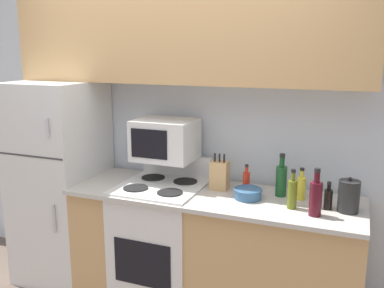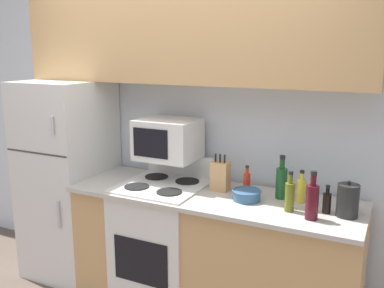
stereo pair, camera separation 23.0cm
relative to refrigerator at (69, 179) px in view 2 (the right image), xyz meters
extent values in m
cube|color=silver|center=(1.03, 0.37, 0.45)|extent=(8.00, 0.05, 2.55)
cube|color=tan|center=(1.34, -0.01, -0.39)|extent=(2.06, 0.64, 0.87)
cube|color=#BCB7AD|center=(1.34, -0.03, 0.06)|extent=(2.06, 0.68, 0.03)
cube|color=silver|center=(0.00, 0.00, 0.00)|extent=(0.63, 0.66, 1.65)
cube|color=#383838|center=(0.00, -0.33, 0.30)|extent=(0.61, 0.01, 0.01)
cylinder|color=#B7B7BC|center=(0.20, -0.35, 0.53)|extent=(0.02, 0.02, 0.14)
cylinder|color=#B7B7BC|center=(0.20, -0.35, -0.17)|extent=(0.02, 0.02, 0.22)
cube|color=tan|center=(1.03, 0.18, 1.15)|extent=(2.69, 0.33, 0.65)
cube|color=silver|center=(0.94, -0.03, -0.37)|extent=(0.60, 0.64, 0.92)
cube|color=black|center=(0.94, -0.35, -0.39)|extent=(0.43, 0.01, 0.33)
cube|color=#2D2D2D|center=(0.94, -0.03, 0.09)|extent=(0.58, 0.61, 0.01)
cube|color=silver|center=(0.94, 0.27, 0.17)|extent=(0.58, 0.06, 0.16)
cylinder|color=black|center=(0.80, -0.17, 0.10)|extent=(0.18, 0.18, 0.01)
cylinder|color=black|center=(1.08, -0.17, 0.10)|extent=(0.18, 0.18, 0.01)
cylinder|color=black|center=(0.80, 0.11, 0.10)|extent=(0.18, 0.18, 0.01)
cylinder|color=black|center=(1.08, 0.11, 0.10)|extent=(0.18, 0.18, 0.01)
cube|color=silver|center=(0.92, 0.10, 0.41)|extent=(0.45, 0.36, 0.30)
cube|color=black|center=(0.87, -0.08, 0.41)|extent=(0.29, 0.01, 0.21)
cube|color=tan|center=(1.36, 0.08, 0.18)|extent=(0.12, 0.10, 0.21)
cylinder|color=black|center=(1.32, 0.07, 0.32)|extent=(0.01, 0.01, 0.06)
cylinder|color=black|center=(1.36, 0.07, 0.32)|extent=(0.01, 0.01, 0.06)
cylinder|color=black|center=(1.39, 0.07, 0.32)|extent=(0.01, 0.01, 0.06)
cylinder|color=#335B84|center=(1.60, -0.04, 0.11)|extent=(0.18, 0.18, 0.07)
torus|color=#335B84|center=(1.60, -0.04, 0.14)|extent=(0.20, 0.20, 0.01)
cylinder|color=red|center=(1.55, 0.10, 0.15)|extent=(0.05, 0.05, 0.14)
cylinder|color=red|center=(1.55, 0.10, 0.24)|extent=(0.02, 0.02, 0.04)
cylinder|color=black|center=(1.55, 0.10, 0.27)|extent=(0.02, 0.03, 0.02)
cylinder|color=#194C23|center=(1.80, 0.11, 0.18)|extent=(0.08, 0.08, 0.21)
cylinder|color=#194C23|center=(1.80, 0.11, 0.32)|extent=(0.03, 0.03, 0.07)
cylinder|color=black|center=(1.80, 0.11, 0.37)|extent=(0.04, 0.04, 0.02)
cylinder|color=#470F19|center=(2.06, -0.18, 0.18)|extent=(0.08, 0.08, 0.21)
cylinder|color=#470F19|center=(2.06, -0.18, 0.32)|extent=(0.03, 0.03, 0.07)
cylinder|color=black|center=(2.06, -0.18, 0.37)|extent=(0.04, 0.04, 0.02)
cylinder|color=gold|center=(1.94, 0.08, 0.15)|extent=(0.06, 0.06, 0.15)
cylinder|color=gold|center=(1.94, 0.08, 0.26)|extent=(0.03, 0.03, 0.05)
cylinder|color=black|center=(1.94, 0.08, 0.29)|extent=(0.03, 0.03, 0.02)
cylinder|color=#5B6619|center=(1.91, -0.11, 0.17)|extent=(0.06, 0.06, 0.18)
cylinder|color=#5B6619|center=(1.91, -0.11, 0.29)|extent=(0.03, 0.03, 0.06)
cylinder|color=black|center=(1.91, -0.11, 0.33)|extent=(0.03, 0.03, 0.02)
cylinder|color=black|center=(2.12, -0.04, 0.14)|extent=(0.05, 0.05, 0.13)
cylinder|color=black|center=(2.12, -0.04, 0.22)|extent=(0.02, 0.02, 0.04)
cylinder|color=black|center=(2.12, -0.04, 0.25)|extent=(0.03, 0.03, 0.01)
cylinder|color=black|center=(2.24, -0.04, 0.18)|extent=(0.13, 0.13, 0.20)
sphere|color=black|center=(2.24, -0.04, 0.29)|extent=(0.02, 0.02, 0.02)
camera|label=1|loc=(2.27, -2.75, 1.07)|focal=40.00mm
camera|label=2|loc=(2.48, -2.65, 1.07)|focal=40.00mm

